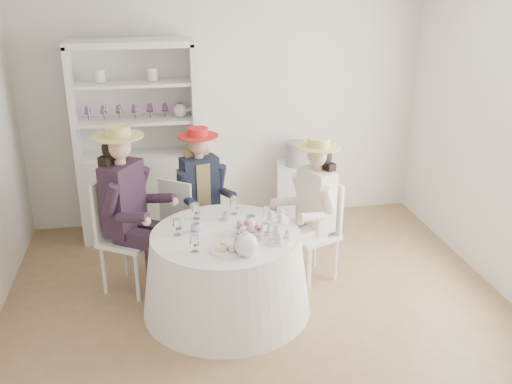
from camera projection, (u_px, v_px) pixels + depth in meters
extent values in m
plane|color=olive|center=(258.00, 305.00, 5.12)|extent=(4.50, 4.50, 0.00)
plane|color=silver|center=(226.00, 107.00, 6.45)|extent=(4.50, 0.00, 4.50)
plane|color=silver|center=(332.00, 290.00, 2.79)|extent=(4.50, 0.00, 4.50)
plane|color=silver|center=(510.00, 148.00, 4.99)|extent=(0.00, 4.50, 4.50)
cone|color=white|center=(226.00, 272.00, 4.95)|extent=(1.47, 1.47, 0.71)
cylinder|color=white|center=(226.00, 234.00, 4.81)|extent=(1.27, 1.27, 0.02)
cube|color=silver|center=(141.00, 194.00, 6.31)|extent=(1.35, 0.88, 0.95)
cube|color=silver|center=(134.00, 96.00, 6.12)|extent=(1.20, 0.48, 1.16)
cube|color=silver|center=(129.00, 43.00, 5.71)|extent=(1.35, 0.88, 0.06)
cube|color=silver|center=(73.00, 103.00, 5.82)|extent=(0.20, 0.46, 1.16)
cube|color=silver|center=(193.00, 98.00, 6.03)|extent=(0.20, 0.46, 1.16)
cube|color=silver|center=(135.00, 120.00, 6.00)|extent=(1.26, 0.80, 0.03)
cube|color=silver|center=(132.00, 83.00, 5.86)|extent=(1.26, 0.80, 0.03)
sphere|color=white|center=(180.00, 110.00, 6.05)|extent=(0.15, 0.15, 0.15)
cube|color=silver|center=(296.00, 193.00, 6.72)|extent=(0.52, 0.52, 0.69)
cylinder|color=black|center=(297.00, 154.00, 6.54)|extent=(0.32, 0.32, 0.27)
cube|color=silver|center=(129.00, 240.00, 5.21)|extent=(0.61, 0.61, 0.04)
cylinder|color=silver|center=(137.00, 277.00, 5.09)|extent=(0.04, 0.04, 0.49)
cylinder|color=silver|center=(158.00, 259.00, 5.40)|extent=(0.04, 0.04, 0.49)
cylinder|color=silver|center=(104.00, 270.00, 5.21)|extent=(0.04, 0.04, 0.49)
cylinder|color=silver|center=(126.00, 253.00, 5.52)|extent=(0.04, 0.04, 0.49)
cube|color=silver|center=(108.00, 206.00, 5.17)|extent=(0.25, 0.38, 0.56)
cube|color=black|center=(123.00, 198.00, 5.07)|extent=(0.40, 0.46, 0.65)
cube|color=black|center=(135.00, 238.00, 5.04)|extent=(0.40, 0.32, 0.13)
cylinder|color=black|center=(153.00, 274.00, 5.11)|extent=(0.11, 0.11, 0.51)
cylinder|color=black|center=(111.00, 199.00, 4.82)|extent=(0.22, 0.19, 0.31)
cube|color=black|center=(147.00, 229.00, 5.22)|extent=(0.40, 0.32, 0.13)
cylinder|color=black|center=(164.00, 264.00, 5.29)|extent=(0.11, 0.11, 0.51)
cylinder|color=black|center=(141.00, 182.00, 5.22)|extent=(0.22, 0.19, 0.31)
cylinder|color=#D8A889|center=(120.00, 161.00, 4.94)|extent=(0.10, 0.10, 0.09)
sphere|color=#D8A889|center=(119.00, 147.00, 4.89)|extent=(0.21, 0.21, 0.21)
sphere|color=black|center=(114.00, 149.00, 4.92)|extent=(0.21, 0.21, 0.21)
cube|color=black|center=(113.00, 177.00, 5.03)|extent=(0.22, 0.27, 0.42)
cylinder|color=tan|center=(118.00, 136.00, 4.86)|extent=(0.45, 0.45, 0.01)
cylinder|color=tan|center=(117.00, 131.00, 4.84)|extent=(0.22, 0.22, 0.09)
cube|color=silver|center=(202.00, 219.00, 5.77)|extent=(0.49, 0.49, 0.04)
cylinder|color=silver|center=(194.00, 249.00, 5.66)|extent=(0.04, 0.04, 0.43)
cylinder|color=silver|center=(223.00, 242.00, 5.79)|extent=(0.04, 0.04, 0.43)
cylinder|color=silver|center=(183.00, 236.00, 5.92)|extent=(0.04, 0.04, 0.43)
cylinder|color=silver|center=(211.00, 230.00, 6.05)|extent=(0.04, 0.04, 0.43)
cube|color=silver|center=(195.00, 189.00, 5.82)|extent=(0.37, 0.13, 0.49)
cube|color=#1A2134|center=(200.00, 185.00, 5.65)|extent=(0.40, 0.29, 0.57)
cube|color=tan|center=(200.00, 185.00, 5.65)|extent=(0.19, 0.25, 0.49)
cube|color=#1A2134|center=(198.00, 218.00, 5.61)|extent=(0.22, 0.36, 0.12)
cylinder|color=#1A2134|center=(204.00, 251.00, 5.60)|extent=(0.10, 0.10, 0.45)
cylinder|color=#1A2134|center=(181.00, 183.00, 5.51)|extent=(0.13, 0.19, 0.27)
cube|color=#1A2134|center=(214.00, 215.00, 5.68)|extent=(0.22, 0.36, 0.12)
cylinder|color=#1A2134|center=(220.00, 247.00, 5.67)|extent=(0.10, 0.10, 0.45)
cylinder|color=#1A2134|center=(220.00, 176.00, 5.68)|extent=(0.13, 0.19, 0.27)
cylinder|color=#D8A889|center=(199.00, 156.00, 5.54)|extent=(0.09, 0.09, 0.08)
sphere|color=#D8A889|center=(198.00, 145.00, 5.50)|extent=(0.19, 0.19, 0.19)
sphere|color=tan|center=(197.00, 145.00, 5.54)|extent=(0.19, 0.19, 0.19)
cube|color=tan|center=(196.00, 167.00, 5.66)|extent=(0.25, 0.14, 0.38)
cylinder|color=red|center=(198.00, 136.00, 5.47)|extent=(0.39, 0.39, 0.01)
cylinder|color=red|center=(198.00, 132.00, 5.45)|extent=(0.20, 0.20, 0.08)
cube|color=silver|center=(313.00, 235.00, 5.42)|extent=(0.52, 0.52, 0.04)
cylinder|color=silver|center=(289.00, 254.00, 5.54)|extent=(0.04, 0.04, 0.44)
cylinder|color=silver|center=(309.00, 268.00, 5.29)|extent=(0.04, 0.04, 0.44)
cylinder|color=silver|center=(315.00, 246.00, 5.71)|extent=(0.04, 0.04, 0.44)
cylinder|color=silver|center=(336.00, 259.00, 5.46)|extent=(0.04, 0.04, 0.44)
cube|color=silver|center=(329.00, 205.00, 5.41)|extent=(0.18, 0.36, 0.50)
cube|color=silver|center=(316.00, 199.00, 5.29)|extent=(0.32, 0.41, 0.58)
cube|color=silver|center=(298.00, 227.00, 5.39)|extent=(0.36, 0.25, 0.12)
cylinder|color=silver|center=(285.00, 259.00, 5.43)|extent=(0.10, 0.10, 0.46)
cylinder|color=silver|center=(299.00, 186.00, 5.40)|extent=(0.19, 0.15, 0.27)
cube|color=silver|center=(309.00, 234.00, 5.26)|extent=(0.36, 0.25, 0.12)
cylinder|color=silver|center=(296.00, 267.00, 5.29)|extent=(0.10, 0.10, 0.46)
cylinder|color=silver|center=(328.00, 200.00, 5.08)|extent=(0.19, 0.15, 0.27)
cylinder|color=#D8A889|center=(317.00, 168.00, 5.18)|extent=(0.09, 0.09, 0.08)
sphere|color=#D8A889|center=(318.00, 156.00, 5.14)|extent=(0.19, 0.19, 0.19)
sphere|color=black|center=(322.00, 157.00, 5.16)|extent=(0.19, 0.19, 0.19)
cube|color=black|center=(324.00, 180.00, 5.27)|extent=(0.17, 0.25, 0.38)
cylinder|color=tan|center=(318.00, 147.00, 5.10)|extent=(0.40, 0.40, 0.01)
cylinder|color=tan|center=(319.00, 142.00, 5.09)|extent=(0.20, 0.20, 0.08)
cube|color=silver|center=(187.00, 223.00, 5.72)|extent=(0.54, 0.54, 0.04)
cylinder|color=silver|center=(209.00, 239.00, 5.86)|extent=(0.03, 0.03, 0.42)
cylinder|color=silver|center=(183.00, 233.00, 5.99)|extent=(0.03, 0.03, 0.42)
cylinder|color=silver|center=(192.00, 252.00, 5.61)|extent=(0.03, 0.03, 0.42)
cylinder|color=silver|center=(166.00, 245.00, 5.74)|extent=(0.03, 0.03, 0.42)
cube|color=silver|center=(175.00, 205.00, 5.48)|extent=(0.31, 0.24, 0.48)
imported|color=white|center=(196.00, 228.00, 4.83)|extent=(0.10, 0.10, 0.06)
imported|color=white|center=(224.00, 217.00, 5.05)|extent=(0.08, 0.08, 0.06)
imported|color=white|center=(251.00, 221.00, 4.96)|extent=(0.10, 0.10, 0.07)
imported|color=white|center=(250.00, 232.00, 4.77)|extent=(0.27, 0.27, 0.06)
sphere|color=pink|center=(254.00, 225.00, 4.77)|extent=(0.06, 0.06, 0.06)
sphere|color=white|center=(252.00, 224.00, 4.80)|extent=(0.06, 0.06, 0.06)
sphere|color=pink|center=(247.00, 223.00, 4.81)|extent=(0.06, 0.06, 0.06)
sphere|color=white|center=(243.00, 224.00, 4.79)|extent=(0.06, 0.06, 0.06)
sphere|color=pink|center=(242.00, 226.00, 4.75)|extent=(0.06, 0.06, 0.06)
sphere|color=white|center=(244.00, 228.00, 4.72)|extent=(0.06, 0.06, 0.06)
sphere|color=pink|center=(249.00, 228.00, 4.71)|extent=(0.06, 0.06, 0.06)
sphere|color=white|center=(253.00, 227.00, 4.73)|extent=(0.06, 0.06, 0.06)
sphere|color=white|center=(246.00, 245.00, 4.43)|extent=(0.19, 0.19, 0.19)
cylinder|color=white|center=(261.00, 242.00, 4.44)|extent=(0.11, 0.03, 0.09)
cylinder|color=white|center=(246.00, 234.00, 4.39)|extent=(0.04, 0.04, 0.02)
cylinder|color=white|center=(228.00, 249.00, 4.52)|extent=(0.29, 0.29, 0.01)
cube|color=beige|center=(222.00, 248.00, 4.48)|extent=(0.07, 0.04, 0.03)
cube|color=beige|center=(228.00, 245.00, 4.51)|extent=(0.08, 0.06, 0.03)
cube|color=beige|center=(235.00, 245.00, 4.54)|extent=(0.08, 0.07, 0.03)
cube|color=beige|center=(225.00, 243.00, 4.54)|extent=(0.08, 0.08, 0.03)
cube|color=beige|center=(233.00, 249.00, 4.47)|extent=(0.07, 0.08, 0.03)
cylinder|color=white|center=(277.00, 239.00, 4.70)|extent=(0.26, 0.26, 0.01)
cylinder|color=white|center=(277.00, 230.00, 4.67)|extent=(0.02, 0.02, 0.18)
cylinder|color=white|center=(277.00, 220.00, 4.63)|extent=(0.20, 0.20, 0.01)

